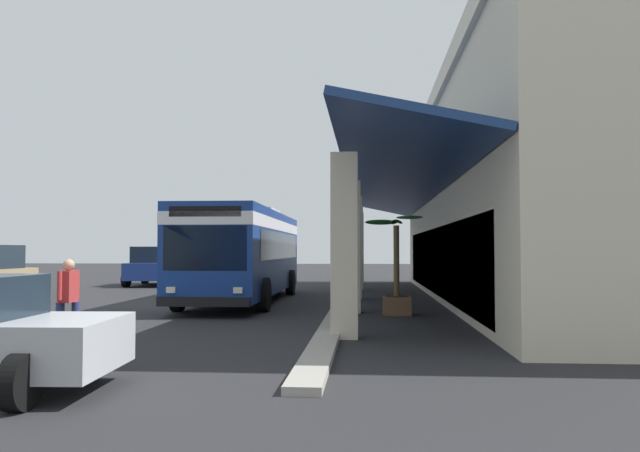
# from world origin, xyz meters

# --- Properties ---
(ground) EXTENTS (120.00, 120.00, 0.00)m
(ground) POSITION_xyz_m (0.00, 8.00, 0.00)
(ground) COLOR #262628
(curb_strip) EXTENTS (30.52, 0.50, 0.12)m
(curb_strip) POSITION_xyz_m (-2.45, 5.02, 0.06)
(curb_strip) COLOR #9E998E
(curb_strip) RESTS_ON ground
(plaza_building) EXTENTS (25.74, 16.22, 7.49)m
(plaza_building) POSITION_xyz_m (-2.45, 14.65, 3.75)
(plaza_building) COLOR beige
(plaza_building) RESTS_ON ground
(transit_bus) EXTENTS (11.23, 2.91, 3.34)m
(transit_bus) POSITION_xyz_m (-1.07, 1.51, 1.85)
(transit_bus) COLOR navy
(transit_bus) RESTS_ON ground
(parked_suv_blue) EXTENTS (4.94, 2.47, 1.97)m
(parked_suv_blue) POSITION_xyz_m (-10.41, -5.00, 1.02)
(parked_suv_blue) COLOR navy
(parked_suv_blue) RESTS_ON ground
(pedestrian) EXTENTS (0.66, 0.38, 1.62)m
(pedestrian) POSITION_xyz_m (8.99, 0.13, 0.90)
(pedestrian) COLOR navy
(pedestrian) RESTS_ON ground
(potted_palm) EXTENTS (1.87, 1.63, 2.78)m
(potted_palm) POSITION_xyz_m (3.13, 6.63, 0.73)
(potted_palm) COLOR brown
(potted_palm) RESTS_ON ground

